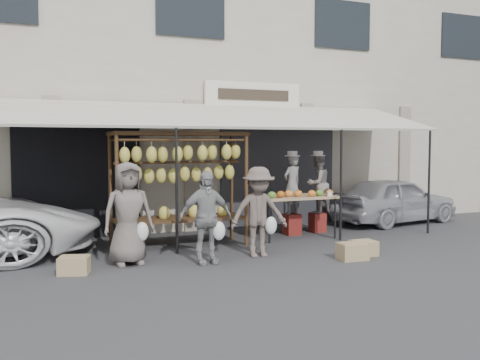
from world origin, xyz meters
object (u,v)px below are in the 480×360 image
object	(u,v)px
crate_near_b	(363,248)
sedan	(394,200)
vendor_right	(318,184)
customer_mid	(205,217)
crate_near_a	(352,251)
crate_far	(74,265)
produce_table	(296,197)
banana_rack	(180,167)
vendor_left	(292,184)
customer_left	(128,214)
customer_right	(259,212)

from	to	relation	value
crate_near_b	sedan	xyz separation A→B (m)	(3.02, 2.96, 0.45)
vendor_right	customer_mid	distance (m)	3.98
vendor_right	crate_near_a	bearing A→B (deg)	54.81
customer_mid	crate_far	size ratio (longest dim) A/B	3.46
produce_table	crate_far	size ratio (longest dim) A/B	3.76
banana_rack	vendor_left	size ratio (longest dim) A/B	1.98
produce_table	customer_left	xyz separation A→B (m)	(-3.76, -1.14, -0.02)
sedan	crate_far	bearing A→B (deg)	97.50
produce_table	crate_near_b	xyz separation A→B (m)	(0.28, -2.03, -0.74)
customer_right	crate_far	world-z (taller)	customer_right
produce_table	customer_left	world-z (taller)	customer_left
customer_left	crate_far	xyz separation A→B (m)	(-0.90, -0.32, -0.72)
crate_near_b	customer_right	bearing A→B (deg)	159.59
customer_mid	customer_right	world-z (taller)	customer_right
customer_right	crate_near_b	world-z (taller)	customer_right
vendor_right	customer_right	bearing A→B (deg)	22.57
customer_mid	crate_near_b	world-z (taller)	customer_mid
banana_rack	crate_near_b	size ratio (longest dim) A/B	5.81
vendor_right	crate_near_b	xyz separation A→B (m)	(-0.55, -2.55, -0.97)
customer_right	crate_far	bearing A→B (deg)	-171.34
crate_near_b	sedan	bearing A→B (deg)	44.43
vendor_left	crate_near_a	xyz separation A→B (m)	(-0.21, -2.65, -0.97)
vendor_right	crate_far	bearing A→B (deg)	3.22
crate_near_b	sedan	world-z (taller)	sedan
banana_rack	customer_mid	bearing A→B (deg)	-89.73
produce_table	vendor_right	distance (m)	1.01
vendor_right	banana_rack	bearing A→B (deg)	-7.39
banana_rack	produce_table	size ratio (longest dim) A/B	1.53
vendor_right	customer_mid	world-z (taller)	vendor_right
vendor_right	customer_right	world-z (taller)	vendor_right
banana_rack	crate_near_a	distance (m)	3.60
produce_table	crate_near_a	distance (m)	2.35
crate_near_b	customer_mid	bearing A→B (deg)	170.58
customer_mid	sedan	xyz separation A→B (m)	(5.85, 2.49, -0.19)
produce_table	vendor_right	size ratio (longest dim) A/B	1.27
vendor_left	customer_mid	bearing A→B (deg)	18.34
customer_left	crate_near_b	world-z (taller)	customer_left
vendor_right	sedan	bearing A→B (deg)	172.68
customer_left	crate_far	bearing A→B (deg)	-165.90
customer_mid	crate_near_b	bearing A→B (deg)	-11.45
crate_near_a	crate_far	xyz separation A→B (m)	(-4.57, 0.77, -0.01)
crate_near_b	crate_far	world-z (taller)	crate_far
banana_rack	crate_near_a	xyz separation A→B (m)	(2.46, -2.20, -1.42)
vendor_left	customer_mid	size ratio (longest dim) A/B	0.84
vendor_right	crate_far	size ratio (longest dim) A/B	2.95
customer_mid	customer_right	distance (m)	1.08
customer_left	customer_mid	bearing A→B (deg)	-24.36
banana_rack	vendor_left	distance (m)	2.75
customer_left	customer_right	xyz separation A→B (m)	(2.27, -0.23, -0.06)
crate_far	vendor_left	bearing A→B (deg)	21.42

